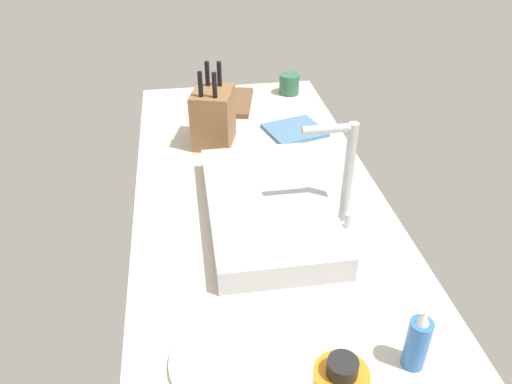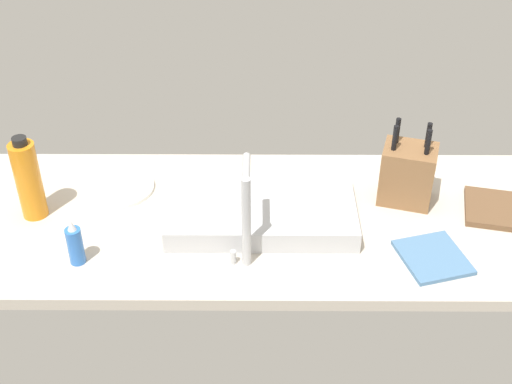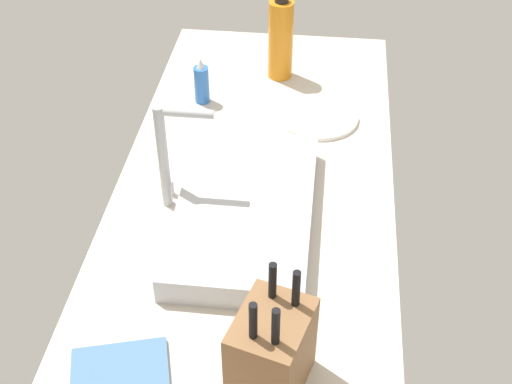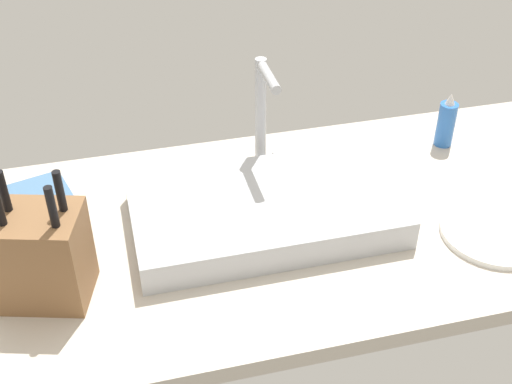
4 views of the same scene
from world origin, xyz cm
name	(u,v)px [view 4 (image 4 of 4)]	position (x,y,z in cm)	size (l,w,h in cm)	color
countertop_slab	(269,231)	(0.00, 0.00, 1.75)	(179.28, 66.45, 3.50)	beige
sink_basin	(265,210)	(-0.82, 0.63, 6.59)	(52.27, 29.74, 6.19)	#B7BABF
faucet	(263,111)	(3.28, 18.01, 19.09)	(5.50, 13.04, 26.75)	#B7BABF
knife_block	(42,255)	(-42.72, -9.34, 12.47)	(17.57, 15.34, 25.07)	brown
soap_bottle	(446,123)	(47.34, 18.92, 9.32)	(4.15, 4.15, 13.45)	blue
dinner_plate	(496,232)	(42.26, -13.97, 4.10)	(21.54, 21.54, 1.20)	white
dish_towel	(33,204)	(-45.89, 17.53, 4.10)	(16.05, 17.54, 1.20)	teal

